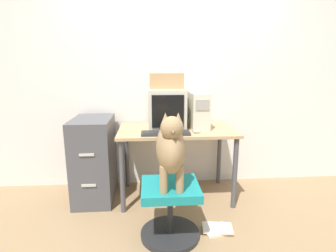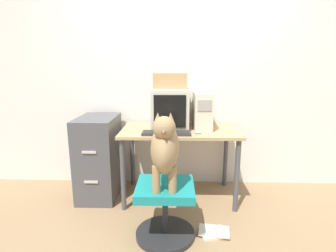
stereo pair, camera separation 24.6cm
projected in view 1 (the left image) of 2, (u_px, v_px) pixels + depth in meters
ground_plane at (180, 212)px, 2.62m from camera, size 12.00×12.00×0.00m
wall_back at (173, 77)px, 3.08m from camera, size 8.00×0.05×2.60m
desk at (176, 138)px, 2.81m from camera, size 1.22×0.69×0.78m
crt_monitor at (166, 108)px, 2.83m from camera, size 0.39×0.45×0.42m
pc_tower at (198, 110)px, 2.85m from camera, size 0.18×0.50×0.38m
keyboard at (166, 133)px, 2.56m from camera, size 0.48×0.16×0.03m
computer_mouse at (197, 131)px, 2.61m from camera, size 0.07×0.05×0.04m
office_chair at (170, 208)px, 2.20m from camera, size 0.50×0.50×0.47m
dog at (170, 147)px, 2.06m from camera, size 0.23×0.52×0.62m
filing_cabinet at (94, 159)px, 2.82m from camera, size 0.40×0.62×0.90m
cardboard_box at (166, 81)px, 2.77m from camera, size 0.35×0.21×0.16m
book_stack_floor at (217, 229)px, 2.32m from camera, size 0.28×0.21×0.04m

